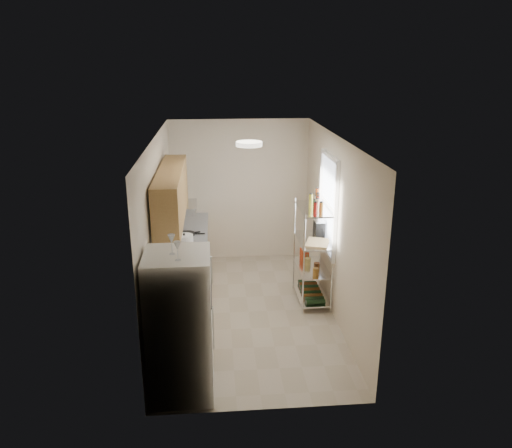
{
  "coord_description": "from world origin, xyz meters",
  "views": [
    {
      "loc": [
        -0.45,
        -6.66,
        3.61
      ],
      "look_at": [
        0.14,
        0.25,
        1.3
      ],
      "focal_mm": 35.0,
      "sensor_mm": 36.0,
      "label": 1
    }
  ],
  "objects_px": {
    "refrigerator": "(180,326)",
    "espresso_machine": "(319,228)",
    "rice_cooker": "(184,242)",
    "cutting_board": "(317,243)",
    "frying_pan_large": "(183,234)"
  },
  "relations": [
    {
      "from": "refrigerator",
      "to": "frying_pan_large",
      "type": "distance_m",
      "value": 2.77
    },
    {
      "from": "frying_pan_large",
      "to": "rice_cooker",
      "type": "bearing_deg",
      "value": -103.27
    },
    {
      "from": "refrigerator",
      "to": "rice_cooker",
      "type": "bearing_deg",
      "value": 91.49
    },
    {
      "from": "refrigerator",
      "to": "cutting_board",
      "type": "relative_size",
      "value": 4.13
    },
    {
      "from": "refrigerator",
      "to": "rice_cooker",
      "type": "distance_m",
      "value": 2.17
    },
    {
      "from": "cutting_board",
      "to": "rice_cooker",
      "type": "bearing_deg",
      "value": 172.98
    },
    {
      "from": "rice_cooker",
      "to": "cutting_board",
      "type": "bearing_deg",
      "value": -7.02
    },
    {
      "from": "frying_pan_large",
      "to": "espresso_machine",
      "type": "relative_size",
      "value": 1.01
    },
    {
      "from": "espresso_machine",
      "to": "refrigerator",
      "type": "bearing_deg",
      "value": -133.32
    },
    {
      "from": "frying_pan_large",
      "to": "cutting_board",
      "type": "xyz_separation_m",
      "value": [
        2.02,
        -0.84,
        0.1
      ]
    },
    {
      "from": "refrigerator",
      "to": "espresso_machine",
      "type": "bearing_deg",
      "value": 48.65
    },
    {
      "from": "refrigerator",
      "to": "cutting_board",
      "type": "height_order",
      "value": "refrigerator"
    },
    {
      "from": "rice_cooker",
      "to": "espresso_machine",
      "type": "relative_size",
      "value": 1.08
    },
    {
      "from": "rice_cooker",
      "to": "espresso_machine",
      "type": "xyz_separation_m",
      "value": [
        2.05,
        0.1,
        0.13
      ]
    },
    {
      "from": "cutting_board",
      "to": "frying_pan_large",
      "type": "bearing_deg",
      "value": 157.29
    }
  ]
}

